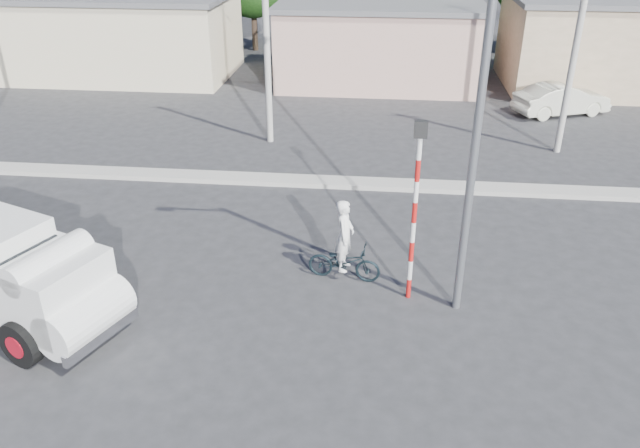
# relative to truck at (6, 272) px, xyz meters

# --- Properties ---
(ground_plane) EXTENTS (120.00, 120.00, 0.00)m
(ground_plane) POSITION_rel_truck_xyz_m (5.57, 0.35, -1.26)
(ground_plane) COLOR #2A2A2C
(ground_plane) RESTS_ON ground
(median) EXTENTS (40.00, 0.80, 0.16)m
(median) POSITION_rel_truck_xyz_m (5.57, 8.35, -1.18)
(median) COLOR #99968E
(median) RESTS_ON ground
(truck) EXTENTS (5.84, 3.87, 2.27)m
(truck) POSITION_rel_truck_xyz_m (0.00, 0.00, 0.00)
(truck) COLOR black
(truck) RESTS_ON ground
(bicycle) EXTENTS (1.88, 0.87, 0.95)m
(bicycle) POSITION_rel_truck_xyz_m (7.19, 2.51, -0.79)
(bicycle) COLOR black
(bicycle) RESTS_ON ground
(cyclist) EXTENTS (0.53, 0.72, 1.84)m
(cyclist) POSITION_rel_truck_xyz_m (7.19, 2.51, -0.34)
(cyclist) COLOR white
(cyclist) RESTS_ON ground
(car_cream) EXTENTS (4.41, 2.86, 1.37)m
(car_cream) POSITION_rel_truck_xyz_m (15.75, 17.15, -0.57)
(car_cream) COLOR beige
(car_cream) RESTS_ON ground
(traffic_pole) EXTENTS (0.28, 0.18, 4.36)m
(traffic_pole) POSITION_rel_truck_xyz_m (8.77, 1.85, 1.33)
(traffic_pole) COLOR red
(traffic_pole) RESTS_ON ground
(streetlight) EXTENTS (2.34, 0.22, 9.00)m
(streetlight) POSITION_rel_truck_xyz_m (9.71, 1.55, 3.70)
(streetlight) COLOR slate
(streetlight) RESTS_ON ground
(building_row) EXTENTS (37.80, 7.30, 4.44)m
(building_row) POSITION_rel_truck_xyz_m (6.67, 22.35, 0.87)
(building_row) COLOR beige
(building_row) RESTS_ON ground
(utility_poles) EXTENTS (35.40, 0.24, 8.00)m
(utility_poles) POSITION_rel_truck_xyz_m (8.82, 12.35, 2.81)
(utility_poles) COLOR #99968E
(utility_poles) RESTS_ON ground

